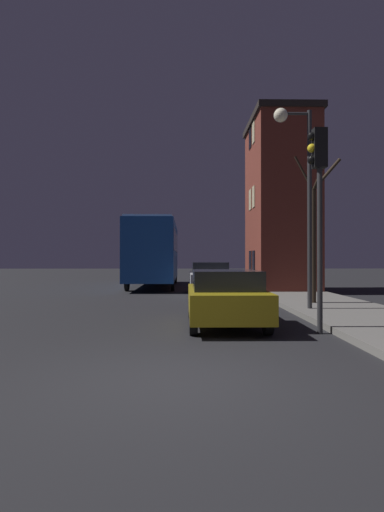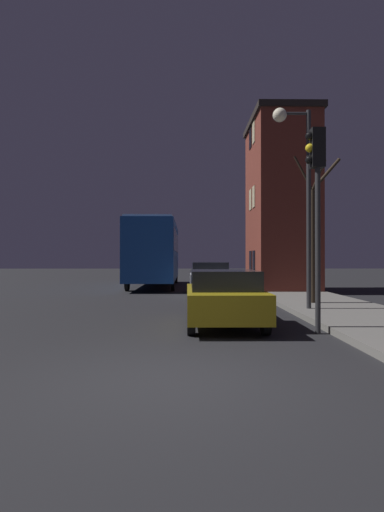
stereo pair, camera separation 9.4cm
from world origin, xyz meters
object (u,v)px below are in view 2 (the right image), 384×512
car_near_lane (223,297)px  traffic_light (316,187)px  bus (155,249)px  streetlamp (297,169)px  car_mid_lane (209,278)px  bare_tree (314,235)px

car_near_lane → traffic_light: bearing=-28.4°
traffic_light → bus: (-4.88, 15.09, -1.05)m
streetlamp → car_mid_lane: streetlamp is taller
car_near_lane → car_mid_lane: car_mid_lane is taller
car_near_lane → car_mid_lane: bearing=89.2°
bus → car_near_lane: size_ratio=2.59×
car_mid_lane → traffic_light: bearing=-78.8°
car_near_lane → streetlamp: bearing=41.6°
streetlamp → car_mid_lane: bearing=110.7°
traffic_light → bare_tree: bare_tree is taller
streetlamp → car_mid_lane: 7.66m
traffic_light → car_mid_lane: 10.10m
streetlamp → car_near_lane: bearing=-138.4°
bare_tree → car_near_lane: 5.48m
bus → streetlamp: bearing=-65.6°
bus → bare_tree: bearing=-58.0°
bare_tree → streetlamp: bearing=-122.7°
traffic_light → car_near_lane: (-2.02, 1.09, -2.60)m
streetlamp → car_near_lane: size_ratio=1.61×
traffic_light → car_near_lane: bearing=151.6°
car_mid_lane → streetlamp: bearing=-69.3°
car_near_lane → bus: bearing=101.6°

